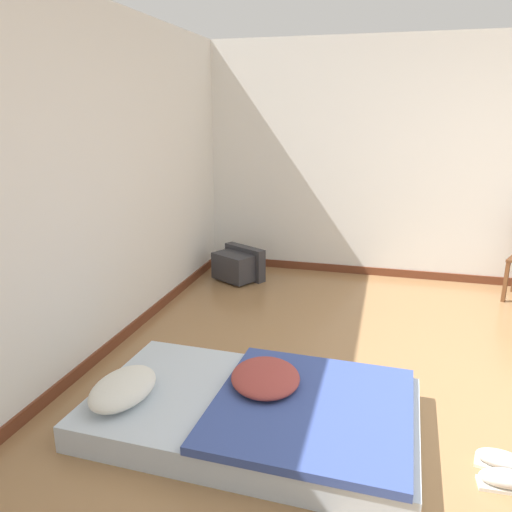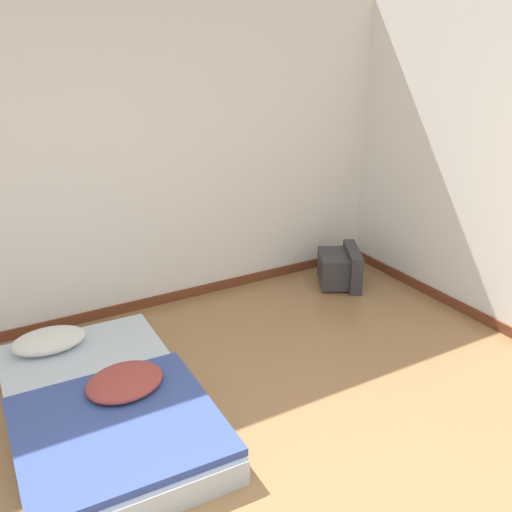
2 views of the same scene
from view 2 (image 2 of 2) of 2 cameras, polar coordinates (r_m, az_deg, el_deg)
wall_back at (r=4.69m, az=-18.36°, el=7.91°), size 8.22×0.08×2.60m
mattress_bed at (r=3.88m, az=-15.04°, el=-14.06°), size 1.19×1.96×0.31m
crt_tv at (r=5.57m, az=8.49°, el=-1.16°), size 0.56×0.61×0.37m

